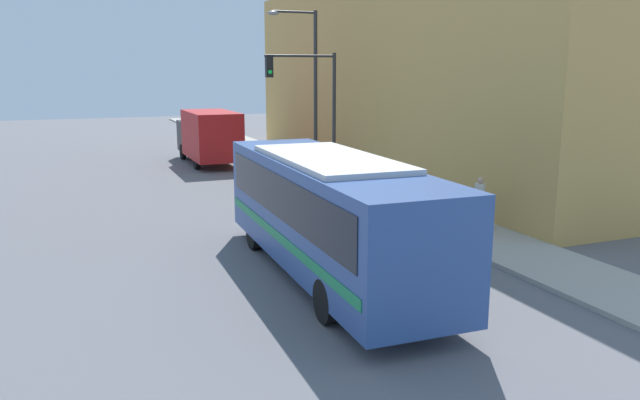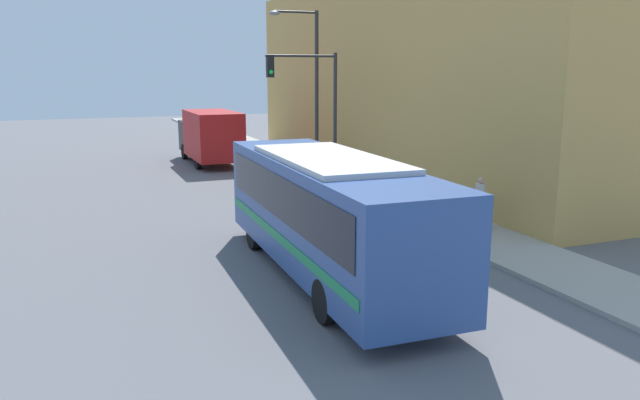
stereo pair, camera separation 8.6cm
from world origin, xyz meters
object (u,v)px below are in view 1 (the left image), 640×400
object	(u,v)px
city_bus	(328,208)
parking_meter	(383,181)
delivery_truck	(208,135)
street_lamp	(310,81)
traffic_light_pole	(312,96)
pedestrian_mid_block	(314,156)
pedestrian_near_corner	(479,202)
fire_hydrant	(449,222)

from	to	relation	value
city_bus	parking_meter	world-z (taller)	city_bus
delivery_truck	street_lamp	bearing A→B (deg)	-61.40
traffic_light_pole	delivery_truck	bearing A→B (deg)	106.64
parking_meter	pedestrian_mid_block	xyz separation A→B (m)	(0.47, 8.20, -0.13)
parking_meter	pedestrian_near_corner	size ratio (longest dim) A/B	0.84
street_lamp	pedestrian_mid_block	bearing A→B (deg)	53.96
fire_hydrant	parking_meter	distance (m)	4.52
fire_hydrant	city_bus	bearing A→B (deg)	-157.65
parking_meter	street_lamp	bearing A→B (deg)	90.34
delivery_truck	pedestrian_near_corner	size ratio (longest dim) A/B	4.17
delivery_truck	traffic_light_pole	xyz separation A→B (m)	(2.69, -8.99, 2.46)
delivery_truck	pedestrian_mid_block	distance (m)	7.13
city_bus	traffic_light_pole	world-z (taller)	traffic_light_pole
street_lamp	pedestrian_mid_block	xyz separation A→B (m)	(0.52, 0.71, -3.76)
fire_hydrant	delivery_truck	bearing A→B (deg)	101.02
city_bus	fire_hydrant	world-z (taller)	city_bus
delivery_truck	traffic_light_pole	distance (m)	9.70
city_bus	pedestrian_near_corner	distance (m)	6.88
parking_meter	street_lamp	xyz separation A→B (m)	(-0.04, 7.49, 3.62)
delivery_truck	fire_hydrant	bearing A→B (deg)	-78.98
parking_meter	street_lamp	distance (m)	8.32
street_lamp	pedestrian_near_corner	size ratio (longest dim) A/B	4.64
delivery_truck	street_lamp	size ratio (longest dim) A/B	0.90
traffic_light_pole	pedestrian_near_corner	distance (m)	9.95
parking_meter	pedestrian_mid_block	bearing A→B (deg)	86.69
pedestrian_near_corner	parking_meter	bearing A→B (deg)	107.90
parking_meter	pedestrian_mid_block	size ratio (longest dim) A/B	0.88
city_bus	fire_hydrant	distance (m)	5.62
city_bus	parking_meter	distance (m)	8.31
traffic_light_pole	pedestrian_near_corner	size ratio (longest dim) A/B	3.46
parking_meter	traffic_light_pole	bearing A→B (deg)	100.32
pedestrian_mid_block	parking_meter	bearing A→B (deg)	-93.31
pedestrian_mid_block	city_bus	bearing A→B (deg)	-110.53
street_lamp	pedestrian_mid_block	distance (m)	3.86
pedestrian_near_corner	pedestrian_mid_block	world-z (taller)	pedestrian_near_corner
city_bus	traffic_light_pole	distance (m)	12.50
fire_hydrant	parking_meter	xyz separation A→B (m)	(0.00, 4.48, 0.58)
street_lamp	pedestrian_near_corner	xyz separation A→B (m)	(1.39, -11.65, -3.72)
fire_hydrant	parking_meter	size ratio (longest dim) A/B	0.53
fire_hydrant	pedestrian_near_corner	bearing A→B (deg)	13.24
city_bus	street_lamp	bearing A→B (deg)	72.03
delivery_truck	traffic_light_pole	world-z (taller)	traffic_light_pole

